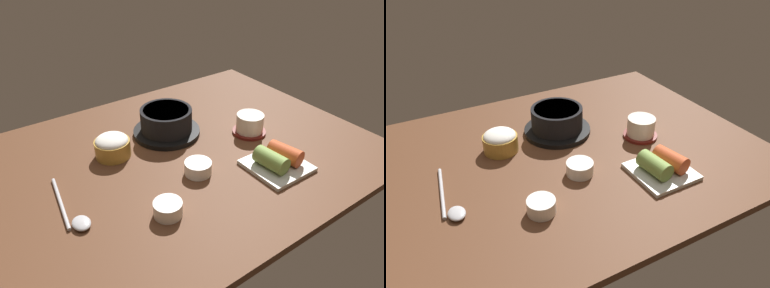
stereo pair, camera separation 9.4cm
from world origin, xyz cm
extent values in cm
cube|color=#56331E|center=(0.00, 0.00, 1.00)|extent=(100.00, 76.00, 2.00)
cylinder|color=black|center=(2.22, 10.58, 2.67)|extent=(18.67, 18.67, 1.34)
cylinder|color=black|center=(2.22, 10.58, 6.47)|extent=(14.31, 14.31, 6.27)
cylinder|color=#D15619|center=(2.22, 10.58, 9.30)|extent=(12.59, 12.59, 0.60)
cylinder|color=#B78C38|center=(-14.88, 9.12, 4.21)|extent=(9.05, 9.05, 4.41)
ellipsoid|color=white|center=(-14.88, 9.12, 6.41)|extent=(8.33, 8.33, 3.17)
cylinder|color=maroon|center=(21.40, -2.68, 2.40)|extent=(9.43, 9.43, 0.80)
cylinder|color=silver|center=(21.40, -2.68, 5.29)|extent=(7.61, 7.61, 4.98)
cylinder|color=#C6D18C|center=(21.40, -2.68, 7.48)|extent=(6.47, 6.47, 0.40)
cylinder|color=white|center=(-1.69, -9.62, 3.58)|extent=(6.54, 6.54, 3.16)
cylinder|color=#386B2D|center=(-1.69, -9.62, 4.86)|extent=(5.36, 5.36, 0.50)
cube|color=silver|center=(15.46, -18.94, 2.50)|extent=(13.75, 13.75, 1.00)
cylinder|color=#7A9E47|center=(13.05, -18.94, 5.16)|extent=(5.04, 8.61, 4.32)
cylinder|color=#C64C23|center=(17.86, -18.94, 5.16)|extent=(5.86, 8.94, 4.32)
cylinder|color=white|center=(-15.19, -17.53, 3.60)|extent=(6.13, 6.13, 3.21)
cylinder|color=#386B2D|center=(-15.19, -17.53, 4.91)|extent=(5.02, 5.02, 0.50)
cylinder|color=#B7B7BC|center=(-32.24, -1.40, 2.40)|extent=(3.31, 17.81, 0.80)
ellipsoid|color=#B7B7BC|center=(-30.98, -10.24, 2.72)|extent=(3.60, 4.68, 1.26)
camera|label=1|loc=(-44.21, -66.66, 55.26)|focal=34.52mm
camera|label=2|loc=(-36.26, -71.66, 55.26)|focal=34.52mm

